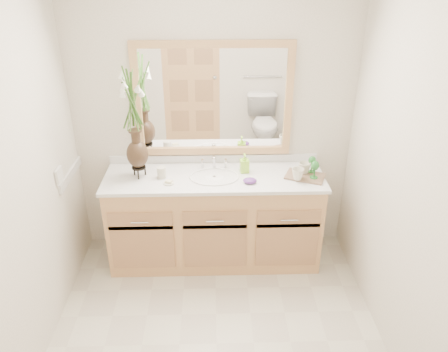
{
  "coord_description": "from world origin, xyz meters",
  "views": [
    {
      "loc": [
        -0.01,
        -2.24,
        2.49
      ],
      "look_at": [
        0.07,
        0.65,
        1.02
      ],
      "focal_mm": 35.0,
      "sensor_mm": 36.0,
      "label": 1
    }
  ],
  "objects_px": {
    "tray": "(305,176)",
    "tumbler": "(162,172)",
    "soap_bottle": "(244,164)",
    "flower_vase": "(133,110)"
  },
  "relations": [
    {
      "from": "tray",
      "to": "tumbler",
      "type": "bearing_deg",
      "value": -158.28
    },
    {
      "from": "tumbler",
      "to": "tray",
      "type": "height_order",
      "value": "tumbler"
    },
    {
      "from": "tumbler",
      "to": "soap_bottle",
      "type": "xyz_separation_m",
      "value": [
        0.69,
        0.09,
        0.03
      ]
    },
    {
      "from": "tumbler",
      "to": "tray",
      "type": "relative_size",
      "value": 0.31
    },
    {
      "from": "soap_bottle",
      "to": "tray",
      "type": "relative_size",
      "value": 0.48
    },
    {
      "from": "flower_vase",
      "to": "tumbler",
      "type": "relative_size",
      "value": 8.95
    },
    {
      "from": "soap_bottle",
      "to": "tray",
      "type": "height_order",
      "value": "soap_bottle"
    },
    {
      "from": "soap_bottle",
      "to": "tumbler",
      "type": "bearing_deg",
      "value": -178.02
    },
    {
      "from": "flower_vase",
      "to": "soap_bottle",
      "type": "distance_m",
      "value": 1.02
    },
    {
      "from": "tumbler",
      "to": "soap_bottle",
      "type": "relative_size",
      "value": 0.64
    }
  ]
}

